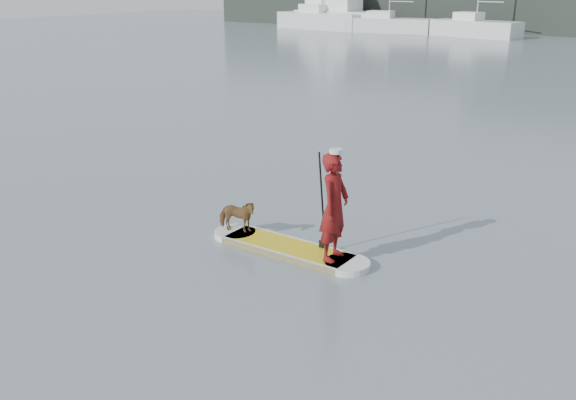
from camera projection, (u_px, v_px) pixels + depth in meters
The scene contains 10 objects.
ground at pixel (412, 263), 11.27m from camera, with size 140.00×140.00×0.00m, color slate.
paddleboard at pixel (288, 248), 11.75m from camera, with size 3.30×0.85×0.12m.
paddler at pixel (334, 207), 10.90m from camera, with size 0.69×0.45×1.89m, color maroon.
white_cap at pixel (336, 151), 10.58m from camera, with size 0.22×0.22×0.07m, color silver.
dog at pixel (237, 216), 12.27m from camera, with size 0.35×0.76×0.64m, color brown.
paddle at pixel (322, 213), 11.40m from camera, with size 0.10×0.30×2.00m.
sailboat_a at pixel (321, 19), 62.75m from camera, with size 9.40×3.88×13.26m.
sailboat_b at pixel (388, 23), 58.76m from camera, with size 8.13×3.49×11.70m.
sailboat_c at pixel (475, 27), 54.34m from camera, with size 7.85×3.90×10.78m.
motor_yacht_b at pixel (338, 10), 63.04m from camera, with size 9.83×4.42×6.27m.
Camera 1 is at (3.90, -9.76, 4.75)m, focal length 40.00 mm.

